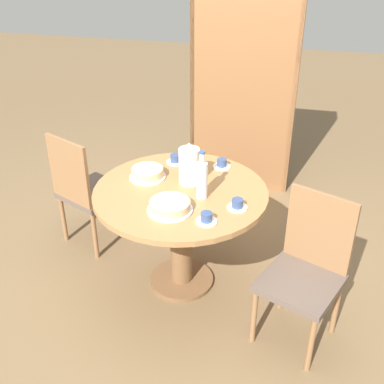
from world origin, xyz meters
name	(u,v)px	position (x,y,z in m)	size (l,w,h in m)	color
ground_plane	(182,281)	(0.00, 0.00, 0.00)	(14.00, 14.00, 0.00)	brown
dining_table	(181,212)	(0.00, 0.00, 0.58)	(1.11, 1.11, 0.74)	brown
chair_a	(86,189)	(-0.81, 0.30, 0.48)	(0.56, 0.56, 0.92)	olive
chair_b	(306,269)	(0.81, -0.27, 0.48)	(0.55, 0.55, 0.92)	olive
bookshelf	(245,94)	(0.18, 1.55, 0.88)	(0.91, 0.28, 1.77)	brown
coffee_pot	(189,165)	(0.03, 0.11, 0.87)	(0.13, 0.13, 0.28)	white
water_bottle	(202,179)	(0.15, -0.05, 0.87)	(0.07, 0.07, 0.31)	silver
cake_main	(170,206)	(0.00, -0.25, 0.77)	(0.27, 0.27, 0.06)	silver
cake_second	(147,173)	(-0.25, 0.11, 0.77)	(0.24, 0.24, 0.07)	silver
cup_a	(237,205)	(0.38, -0.13, 0.76)	(0.12, 0.12, 0.06)	white
cup_b	(207,218)	(0.23, -0.31, 0.76)	(0.12, 0.12, 0.06)	white
cup_c	(175,159)	(-0.13, 0.37, 0.76)	(0.12, 0.12, 0.06)	white
cup_d	(222,164)	(0.20, 0.38, 0.76)	(0.12, 0.12, 0.06)	white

